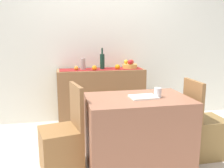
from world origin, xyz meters
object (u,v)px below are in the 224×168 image
at_px(sideboard_console, 101,97).
at_px(fruit_bowl, 130,66).
at_px(chair_by_corner, 204,133).
at_px(open_book, 143,97).
at_px(coffee_cup, 158,93).
at_px(wine_bottle, 102,61).
at_px(ceramic_vase, 83,64).
at_px(dining_table, 137,130).
at_px(chair_near_window, 62,146).

xyz_separation_m(sideboard_console, fruit_bowl, (0.46, 0.00, 0.47)).
height_order(fruit_bowl, chair_by_corner, fruit_bowl).
bearing_deg(open_book, coffee_cup, -10.50).
bearing_deg(coffee_cup, wine_bottle, 105.15).
bearing_deg(ceramic_vase, dining_table, -70.62).
distance_m(fruit_bowl, chair_near_window, 1.82).
bearing_deg(fruit_bowl, sideboard_console, 180.00).
distance_m(fruit_bowl, chair_by_corner, 1.56).
bearing_deg(wine_bottle, chair_by_corner, -53.49).
relative_size(dining_table, chair_near_window, 1.21).
relative_size(fruit_bowl, open_book, 0.83).
xyz_separation_m(open_book, coffee_cup, (0.15, -0.02, 0.04)).
xyz_separation_m(dining_table, chair_near_window, (-0.81, 0.00, -0.10)).
distance_m(dining_table, chair_near_window, 0.82).
height_order(open_book, chair_by_corner, chair_by_corner).
relative_size(ceramic_vase, open_book, 0.63).
bearing_deg(dining_table, coffee_cup, -11.98).
bearing_deg(wine_bottle, dining_table, -82.84).
relative_size(dining_table, coffee_cup, 10.33).
xyz_separation_m(open_book, chair_near_window, (-0.86, 0.03, -0.48)).
bearing_deg(ceramic_vase, sideboard_console, 0.00).
height_order(wine_bottle, open_book, wine_bottle).
relative_size(sideboard_console, chair_by_corner, 1.49).
bearing_deg(sideboard_console, fruit_bowl, 0.00).
xyz_separation_m(sideboard_console, ceramic_vase, (-0.28, 0.00, 0.52)).
relative_size(ceramic_vase, coffee_cup, 1.67).
distance_m(sideboard_console, dining_table, 1.33).
bearing_deg(chair_by_corner, fruit_bowl, 111.94).
relative_size(fruit_bowl, chair_by_corner, 0.26).
bearing_deg(chair_by_corner, dining_table, -180.00).
bearing_deg(coffee_cup, chair_by_corner, 4.06).
height_order(sideboard_console, wine_bottle, wine_bottle).
distance_m(dining_table, chair_by_corner, 0.82).
xyz_separation_m(fruit_bowl, dining_table, (-0.28, -1.32, -0.54)).
xyz_separation_m(fruit_bowl, chair_near_window, (-1.09, -1.31, -0.64)).
relative_size(fruit_bowl, dining_table, 0.21).
bearing_deg(dining_table, open_book, -25.08).
xyz_separation_m(wine_bottle, dining_table, (0.17, -1.32, -0.63)).
bearing_deg(fruit_bowl, chair_near_window, -129.65).
bearing_deg(wine_bottle, coffee_cup, -74.85).
distance_m(fruit_bowl, dining_table, 1.45).
xyz_separation_m(fruit_bowl, chair_by_corner, (0.53, -1.32, -0.64)).
distance_m(sideboard_console, chair_near_window, 1.46).
distance_m(sideboard_console, fruit_bowl, 0.66).
bearing_deg(chair_by_corner, coffee_cup, -175.94).
bearing_deg(coffee_cup, sideboard_console, 105.96).
height_order(sideboard_console, dining_table, sideboard_console).
relative_size(sideboard_console, coffee_cup, 12.71).
height_order(wine_bottle, coffee_cup, wine_bottle).
relative_size(fruit_bowl, chair_near_window, 0.26).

